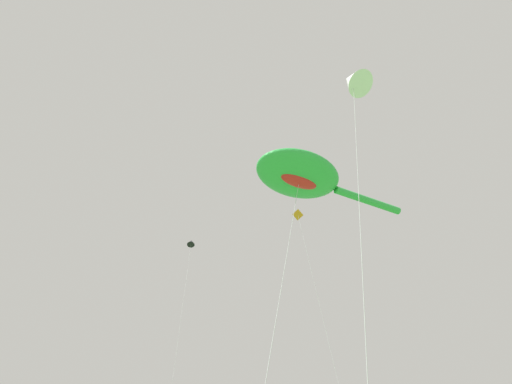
{
  "coord_description": "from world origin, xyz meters",
  "views": [
    {
      "loc": [
        -7.59,
        0.94,
        1.68
      ],
      "look_at": [
        -1.28,
        10.49,
        12.82
      ],
      "focal_mm": 26.28,
      "sensor_mm": 36.0,
      "label": 1
    }
  ],
  "objects_px": {
    "small_kite_delta_white": "(353,81)",
    "small_kite_diamond_red": "(191,244)",
    "big_show_kite": "(301,176)",
    "small_kite_streamer_purple": "(303,237)"
  },
  "relations": [
    {
      "from": "small_kite_delta_white",
      "to": "small_kite_diamond_red",
      "type": "relative_size",
      "value": 0.64
    },
    {
      "from": "big_show_kite",
      "to": "small_kite_diamond_red",
      "type": "height_order",
      "value": "small_kite_diamond_red"
    },
    {
      "from": "big_show_kite",
      "to": "small_kite_streamer_purple",
      "type": "bearing_deg",
      "value": -121.72
    },
    {
      "from": "big_show_kite",
      "to": "small_kite_streamer_purple",
      "type": "relative_size",
      "value": 0.79
    },
    {
      "from": "small_kite_diamond_red",
      "to": "small_kite_streamer_purple",
      "type": "bearing_deg",
      "value": 145.93
    },
    {
      "from": "big_show_kite",
      "to": "small_kite_delta_white",
      "type": "relative_size",
      "value": 1.19
    },
    {
      "from": "small_kite_delta_white",
      "to": "small_kite_diamond_red",
      "type": "bearing_deg",
      "value": -118.88
    },
    {
      "from": "big_show_kite",
      "to": "small_kite_delta_white",
      "type": "xyz_separation_m",
      "value": [
        -3.67,
        -7.66,
        -3.21
      ]
    },
    {
      "from": "small_kite_diamond_red",
      "to": "small_kite_delta_white",
      "type": "bearing_deg",
      "value": 106.65
    },
    {
      "from": "small_kite_delta_white",
      "to": "small_kite_streamer_purple",
      "type": "bearing_deg",
      "value": -143.64
    }
  ]
}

